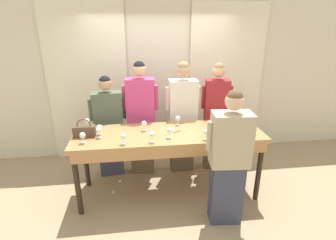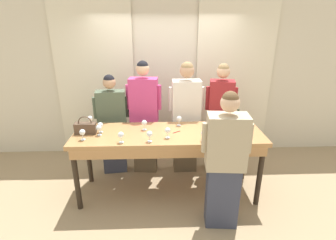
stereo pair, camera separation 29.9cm
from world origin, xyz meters
TOP-DOWN VIEW (x-y plane):
  - ground_plane at (0.00, 0.00)m, footprint 18.00×18.00m
  - wall_back at (0.00, 1.40)m, footprint 12.00×0.06m
  - curtain_panel_left at (-1.23, 1.34)m, footprint 1.35×0.03m
  - curtain_panel_right at (1.23, 1.34)m, footprint 1.35×0.03m
  - tasting_bar at (0.00, -0.02)m, footprint 2.56×0.79m
  - wine_bottle at (0.92, -0.05)m, footprint 0.08×0.08m
  - handbag at (-1.11, 0.01)m, footprint 0.28×0.11m
  - wine_glass_front_left at (-0.91, 0.04)m, footprint 0.08×0.08m
  - wine_glass_front_mid at (-0.24, -0.28)m, footprint 0.08×0.08m
  - wine_glass_front_right at (-0.59, -0.29)m, footprint 0.08×0.08m
  - wine_glass_center_left at (-0.91, -0.06)m, footprint 0.08×0.08m
  - wine_glass_center_mid at (-1.09, -0.19)m, footprint 0.08×0.08m
  - wine_glass_center_right at (0.17, 0.25)m, footprint 0.08×0.08m
  - wine_glass_back_left at (0.44, -0.28)m, footprint 0.08×0.08m
  - wine_glass_back_mid at (-1.12, 0.31)m, footprint 0.08×0.08m
  - wine_glass_back_right at (-0.01, -0.17)m, footprint 0.08×0.08m
  - wine_glass_near_host at (0.64, -0.21)m, footprint 0.08×0.08m
  - wine_glass_by_bottle at (-0.33, 0.11)m, footprint 0.08×0.08m
  - pen at (0.11, -0.00)m, footprint 0.10×0.08m
  - guest_olive_jacket at (-0.86, 0.63)m, footprint 0.56×0.27m
  - guest_pink_top at (-0.35, 0.63)m, footprint 0.55×0.26m
  - guest_cream_sweater at (0.30, 0.63)m, footprint 0.55×0.26m
  - guest_striped_shirt at (0.85, 0.63)m, footprint 0.49×0.30m
  - host_pouring at (0.62, -0.66)m, footprint 0.56×0.31m

SIDE VIEW (x-z plane):
  - ground_plane at x=0.00m, z-range 0.00..0.00m
  - guest_olive_jacket at x=-0.86m, z-range 0.01..1.64m
  - host_pouring at x=0.62m, z-range 0.01..1.70m
  - tasting_bar at x=0.00m, z-range 0.39..1.34m
  - guest_striped_shirt at x=0.85m, z-range 0.03..1.82m
  - guest_cream_sweater at x=0.30m, z-range 0.03..1.84m
  - guest_pink_top at x=-0.35m, z-range 0.03..1.86m
  - pen at x=0.11m, z-range 0.96..0.96m
  - handbag at x=-1.11m, z-range 0.91..1.16m
  - wine_glass_center_right at x=0.17m, z-range 0.98..1.13m
  - wine_glass_back_mid at x=-1.12m, z-range 0.98..1.13m
  - wine_glass_back_right at x=-0.01m, z-range 0.98..1.13m
  - wine_glass_front_left at x=-0.91m, z-range 0.99..1.13m
  - wine_glass_front_mid at x=-0.24m, z-range 0.99..1.13m
  - wine_glass_front_right at x=-0.59m, z-range 0.99..1.13m
  - wine_glass_center_left at x=-0.91m, z-range 0.99..1.13m
  - wine_glass_center_mid at x=-1.09m, z-range 0.99..1.13m
  - wine_glass_back_left at x=0.44m, z-range 0.99..1.13m
  - wine_glass_near_host at x=0.64m, z-range 0.99..1.13m
  - wine_glass_by_bottle at x=-0.33m, z-range 0.99..1.13m
  - wine_bottle at x=0.92m, z-range 0.91..1.25m
  - curtain_panel_left at x=-1.23m, z-range 0.00..2.69m
  - curtain_panel_right at x=1.23m, z-range 0.00..2.69m
  - wall_back at x=0.00m, z-range 0.00..2.80m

